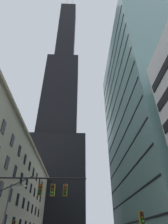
{
  "coord_description": "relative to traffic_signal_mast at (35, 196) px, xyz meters",
  "views": [
    {
      "loc": [
        1.15,
        -13.43,
        1.84
      ],
      "look_at": [
        2.42,
        23.3,
        26.84
      ],
      "focal_mm": 29.61,
      "sensor_mm": 36.0,
      "label": 1
    }
  ],
  "objects": [
    {
      "name": "dark_skyscraper",
      "position": [
        -7.48,
        72.83,
        55.31
      ],
      "size": [
        29.42,
        29.42,
        200.52
      ],
      "color": "black",
      "rests_on": "ground"
    },
    {
      "name": "glass_office_midrise",
      "position": [
        23.07,
        20.1,
        22.08
      ],
      "size": [
        18.76,
        35.02,
        54.29
      ],
      "color": "gray",
      "rests_on": "ground"
    },
    {
      "name": "traffic_signal_mast",
      "position": [
        0.0,
        0.0,
        0.0
      ],
      "size": [
        8.77,
        0.63,
        6.76
      ],
      "color": "black",
      "rests_on": "sidewalk_left"
    },
    {
      "name": "traffic_light_near_right",
      "position": [
        9.68,
        -0.09,
        -2.0
      ],
      "size": [
        0.4,
        0.63,
        3.65
      ],
      "color": "black",
      "rests_on": "sidewalk_right"
    },
    {
      "name": "street_lamppost",
      "position": [
        -5.01,
        8.6,
        -0.24
      ],
      "size": [
        2.27,
        0.32,
        7.88
      ],
      "color": "#47474C",
      "rests_on": "sidewalk_left"
    }
  ]
}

